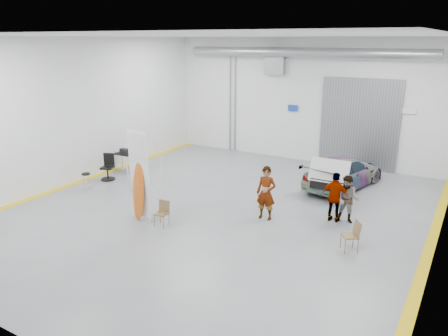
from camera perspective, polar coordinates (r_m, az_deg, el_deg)
The scene contains 13 objects.
ground at distance 15.69m, azimuth -0.67°, elevation -5.57°, with size 16.00×16.00×0.00m, color slate.
room_shell at distance 16.47m, azimuth 4.08°, elevation 10.12°, with size 14.02×16.18×6.01m.
sedan_car at distance 18.61m, azimuth 15.31°, elevation -0.52°, with size 1.79×4.39×1.27m, color white.
person_a at distance 14.76m, azimuth 5.52°, elevation -3.27°, with size 0.67×0.44×1.85m, color #88584A.
person_b at distance 15.01m, azimuth 15.83°, elevation -3.96°, with size 0.79×0.61×1.62m, color slate.
person_c at distance 14.98m, azimuth 14.34°, elevation -3.72°, with size 0.99×0.41×1.70m, color #935F31.
surfboard_display at distance 14.74m, azimuth -10.96°, elevation -1.92°, with size 0.92×0.32×3.25m.
folding_chair_near at distance 14.50m, azimuth -8.11°, elevation -6.54°, with size 0.43×0.45×0.84m.
folding_chair_far at distance 13.27m, azimuth 16.06°, elevation -9.21°, with size 0.59×0.70×0.92m.
shop_stool at distance 18.49m, azimuth -17.50°, elevation -1.73°, with size 0.36×0.36×0.71m.
work_table at distance 20.63m, azimuth -12.56°, elevation 1.86°, with size 1.35×0.74×1.07m.
office_chair at distance 19.58m, azimuth -14.84°, elevation -0.07°, with size 0.64×0.67×1.13m.
trunk_lid at distance 16.63m, azimuth 13.65°, elevation -0.05°, with size 1.48×0.90×0.04m, color silver.
Camera 1 is at (7.56, -12.42, 5.90)m, focal length 35.00 mm.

